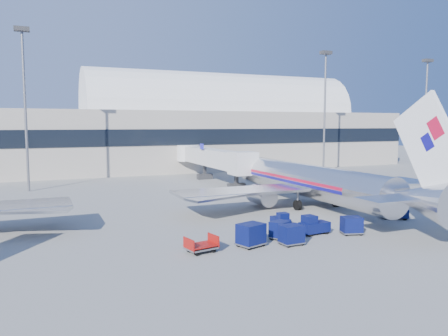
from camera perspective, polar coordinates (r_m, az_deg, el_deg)
name	(u,v)px	position (r m, az deg, el deg)	size (l,w,h in m)	color
ground	(252,223)	(42.26, 3.63, -7.14)	(260.00, 260.00, 0.00)	gray
terminal	(65,134)	(92.88, -20.11, 4.22)	(170.00, 28.15, 21.00)	#B2AA9E
airliner_main	(313,181)	(50.63, 11.49, -1.74)	(32.00, 37.26, 12.07)	silver
jetbridge_near	(209,157)	(72.68, -1.94, 1.41)	(4.40, 27.50, 6.25)	silver
mast_west	(24,85)	(67.00, -24.64, 9.83)	(2.00, 1.20, 22.60)	slate
mast_east	(325,95)	(82.76, 13.06, 9.32)	(2.00, 1.20, 22.60)	slate
mast_far_east	(426,98)	(99.52, 24.89, 8.31)	(2.00, 1.20, 22.60)	slate
barrier_near	(382,202)	(54.06, 19.98, -4.15)	(3.00, 0.55, 0.90)	#9E9E96
barrier_mid	(404,200)	(56.35, 22.44, -3.85)	(3.00, 0.55, 0.90)	#9E9E96
barrier_far	(424,198)	(58.73, 24.70, -3.57)	(3.00, 0.55, 0.90)	#9E9E96
tug_lead	(313,225)	(38.52, 11.59, -7.35)	(2.67, 1.51, 1.67)	#090F43
tug_right	(393,211)	(46.93, 21.21, -5.26)	(2.86, 2.57, 1.69)	#090F43
tug_left	(281,220)	(40.64, 7.41, -6.78)	(1.14, 2.17, 1.40)	#090F43
cart_train_a	(280,230)	(36.49, 7.33, -7.97)	(2.07, 1.90, 1.48)	#090F43
cart_train_b	(291,234)	(34.84, 8.81, -8.57)	(1.86, 1.46, 1.57)	#090F43
cart_train_c	(251,234)	(34.04, 3.53, -8.64)	(2.43, 2.12, 1.80)	#090F43
cart_solo_near	(352,225)	(39.20, 16.32, -7.17)	(2.03, 1.75, 1.52)	#090F43
cart_open_red	(202,247)	(32.67, -2.95, -10.23)	(2.48, 1.97, 0.59)	slate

